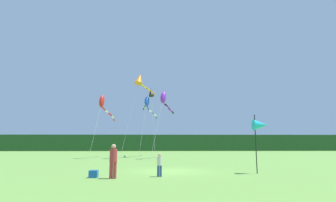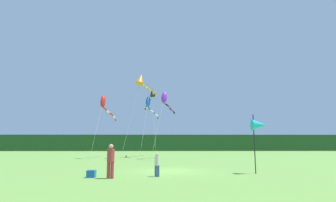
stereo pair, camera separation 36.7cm
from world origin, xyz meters
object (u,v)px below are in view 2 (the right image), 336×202
banner_flag_pole (259,125)px  kite_orange (141,80)px  cooler_box (91,174)px  kite_purple (165,100)px  kite_blue (150,105)px  person_child (157,164)px  kite_red (105,104)px  kite_black (151,95)px  person_adult (111,159)px

banner_flag_pole → kite_orange: (-8.81, 16.25, 6.70)m
cooler_box → kite_purple: 18.78m
kite_orange → kite_purple: bearing=-17.0°
banner_flag_pole → kite_blue: kite_blue is taller
person_child → cooler_box: (-3.57, -0.28, -0.52)m
banner_flag_pole → kite_red: kite_red is taller
person_child → kite_black: bearing=93.7°
kite_blue → kite_purple: (2.07, -3.88, 0.10)m
kite_blue → kite_black: bearing=42.3°
kite_purple → kite_red: (-7.55, 1.36, -0.41)m
kite_orange → kite_red: (-4.55, 0.44, -3.02)m
cooler_box → person_adult: bearing=-21.9°
cooler_box → kite_black: (2.21, 21.07, 8.09)m
person_child → kite_purple: (0.52, 16.74, 6.30)m
kite_blue → kite_purple: size_ratio=1.23×
cooler_box → banner_flag_pole: 10.40m
kite_purple → kite_red: size_ratio=0.89×
person_adult → kite_black: bearing=87.1°
cooler_box → kite_orange: 20.30m
kite_blue → person_child: bearing=-85.7°
cooler_box → kite_black: bearing=84.0°
banner_flag_pole → kite_black: (-7.69, 19.39, 5.35)m
person_adult → kite_blue: (0.90, 21.34, 5.91)m
banner_flag_pole → kite_orange: 19.66m
kite_orange → kite_black: bearing=70.3°
person_adult → person_child: size_ratio=1.40×
cooler_box → kite_black: 22.68m
kite_black → kite_purple: bearing=-65.1°
person_child → kite_black: 22.17m
kite_purple → banner_flag_pole: bearing=-69.3°
banner_flag_pole → kite_blue: 21.14m
kite_orange → kite_black: 3.60m
person_child → kite_red: kite_red is taller
cooler_box → banner_flag_pole: (9.89, 1.68, 2.74)m
banner_flag_pole → kite_red: size_ratio=0.40×
person_adult → banner_flag_pole: (8.78, 2.13, 1.94)m
kite_orange → cooler_box: bearing=-93.5°
person_child → banner_flag_pole: (6.33, 1.41, 2.22)m
cooler_box → kite_blue: (2.01, 20.90, 6.72)m
person_adult → kite_blue: size_ratio=0.18×
kite_purple → kite_red: 7.68m
kite_blue → kite_orange: kite_orange is taller
person_child → kite_blue: size_ratio=0.13×
person_child → kite_orange: 19.94m
person_adult → kite_purple: (2.97, 17.46, 6.02)m
person_adult → kite_red: bearing=103.7°
person_adult → kite_purple: size_ratio=0.22×
cooler_box → kite_blue: bearing=84.5°
person_adult → cooler_box: bearing=158.1°
cooler_box → kite_purple: bearing=76.5°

